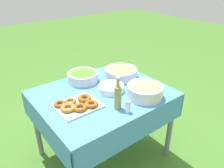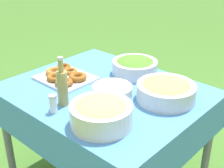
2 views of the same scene
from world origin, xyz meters
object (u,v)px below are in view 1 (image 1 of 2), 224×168
at_px(pasta_bowl, 145,90).
at_px(bread_bowl, 121,72).
at_px(olive_oil_bottle, 118,97).
at_px(plate_stack, 111,88).
at_px(salad_bowl, 83,76).
at_px(donut_platter, 77,105).

relative_size(pasta_bowl, bread_bowl, 0.93).
bearing_deg(pasta_bowl, olive_oil_bottle, 178.64).
bearing_deg(plate_stack, pasta_bowl, -57.72).
relative_size(salad_bowl, olive_oil_bottle, 1.09).
xyz_separation_m(pasta_bowl, plate_stack, (-0.17, 0.26, -0.04)).
bearing_deg(pasta_bowl, plate_stack, 122.28).
height_order(pasta_bowl, plate_stack, pasta_bowl).
height_order(salad_bowl, pasta_bowl, pasta_bowl).
bearing_deg(donut_platter, bread_bowl, 18.12).
bearing_deg(plate_stack, olive_oil_bottle, -117.03).
relative_size(donut_platter, bread_bowl, 1.07).
height_order(salad_bowl, olive_oil_bottle, olive_oil_bottle).
distance_m(pasta_bowl, bread_bowl, 0.44).
relative_size(pasta_bowl, plate_stack, 1.33).
bearing_deg(salad_bowl, plate_stack, -73.53).
relative_size(olive_oil_bottle, bread_bowl, 0.83).
bearing_deg(salad_bowl, bread_bowl, -25.02).
height_order(pasta_bowl, bread_bowl, pasta_bowl).
bearing_deg(salad_bowl, olive_oil_bottle, -93.22).
bearing_deg(donut_platter, pasta_bowl, -22.16).
distance_m(salad_bowl, olive_oil_bottle, 0.59).
relative_size(salad_bowl, donut_platter, 0.85).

